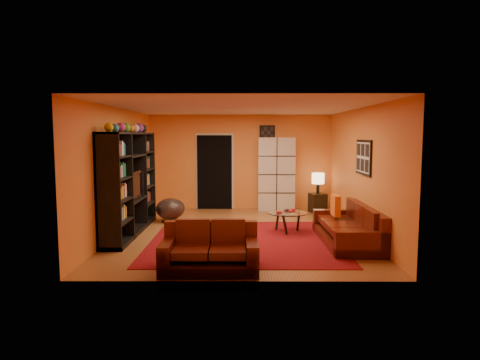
{
  "coord_description": "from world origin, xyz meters",
  "views": [
    {
      "loc": [
        0.05,
        -8.81,
        2.04
      ],
      "look_at": [
        0.02,
        0.1,
        1.11
      ],
      "focal_mm": 32.0,
      "sensor_mm": 36.0,
      "label": 1
    }
  ],
  "objects_px": {
    "entertainment_unit": "(130,183)",
    "storage_cabinet": "(276,174)",
    "bowl_chair": "(170,209)",
    "tv": "(132,185)",
    "loveseat": "(210,250)",
    "coffee_table": "(287,215)",
    "sofa": "(352,228)",
    "table_lamp": "(318,179)",
    "side_table": "(318,203)"
  },
  "relations": [
    {
      "from": "tv",
      "to": "table_lamp",
      "type": "relative_size",
      "value": 1.84
    },
    {
      "from": "bowl_chair",
      "to": "side_table",
      "type": "relative_size",
      "value": 1.36
    },
    {
      "from": "entertainment_unit",
      "to": "tv",
      "type": "xyz_separation_m",
      "value": [
        0.05,
        -0.03,
        -0.04
      ]
    },
    {
      "from": "sofa",
      "to": "side_table",
      "type": "relative_size",
      "value": 4.5
    },
    {
      "from": "tv",
      "to": "sofa",
      "type": "height_order",
      "value": "tv"
    },
    {
      "from": "entertainment_unit",
      "to": "table_lamp",
      "type": "xyz_separation_m",
      "value": [
        4.35,
        2.44,
        -0.16
      ]
    },
    {
      "from": "entertainment_unit",
      "to": "coffee_table",
      "type": "bearing_deg",
      "value": 0.9
    },
    {
      "from": "table_lamp",
      "to": "bowl_chair",
      "type": "bearing_deg",
      "value": -161.19
    },
    {
      "from": "coffee_table",
      "to": "storage_cabinet",
      "type": "height_order",
      "value": "storage_cabinet"
    },
    {
      "from": "sofa",
      "to": "bowl_chair",
      "type": "xyz_separation_m",
      "value": [
        -3.78,
        2.01,
        0.01
      ]
    },
    {
      "from": "loveseat",
      "to": "bowl_chair",
      "type": "relative_size",
      "value": 2.16
    },
    {
      "from": "sofa",
      "to": "bowl_chair",
      "type": "distance_m",
      "value": 4.28
    },
    {
      "from": "side_table",
      "to": "table_lamp",
      "type": "bearing_deg",
      "value": -90.0
    },
    {
      "from": "coffee_table",
      "to": "sofa",
      "type": "bearing_deg",
      "value": -38.12
    },
    {
      "from": "entertainment_unit",
      "to": "storage_cabinet",
      "type": "bearing_deg",
      "value": 40.61
    },
    {
      "from": "sofa",
      "to": "table_lamp",
      "type": "height_order",
      "value": "table_lamp"
    },
    {
      "from": "side_table",
      "to": "storage_cabinet",
      "type": "bearing_deg",
      "value": 161.54
    },
    {
      "from": "sofa",
      "to": "storage_cabinet",
      "type": "height_order",
      "value": "storage_cabinet"
    },
    {
      "from": "loveseat",
      "to": "bowl_chair",
      "type": "distance_m",
      "value": 3.79
    },
    {
      "from": "tv",
      "to": "table_lamp",
      "type": "xyz_separation_m",
      "value": [
        4.3,
        2.47,
        -0.12
      ]
    },
    {
      "from": "entertainment_unit",
      "to": "sofa",
      "type": "xyz_separation_m",
      "value": [
        4.41,
        -0.84,
        -0.77
      ]
    },
    {
      "from": "entertainment_unit",
      "to": "tv",
      "type": "bearing_deg",
      "value": -33.33
    },
    {
      "from": "coffee_table",
      "to": "bowl_chair",
      "type": "distance_m",
      "value": 2.87
    },
    {
      "from": "bowl_chair",
      "to": "table_lamp",
      "type": "xyz_separation_m",
      "value": [
        3.71,
        1.26,
        0.59
      ]
    },
    {
      "from": "tv",
      "to": "storage_cabinet",
      "type": "bearing_deg",
      "value": -48.62
    },
    {
      "from": "entertainment_unit",
      "to": "loveseat",
      "type": "relative_size",
      "value": 2.04
    },
    {
      "from": "side_table",
      "to": "entertainment_unit",
      "type": "bearing_deg",
      "value": -150.71
    },
    {
      "from": "tv",
      "to": "coffee_table",
      "type": "height_order",
      "value": "tv"
    },
    {
      "from": "storage_cabinet",
      "to": "bowl_chair",
      "type": "bearing_deg",
      "value": -149.15
    },
    {
      "from": "bowl_chair",
      "to": "table_lamp",
      "type": "relative_size",
      "value": 1.25
    },
    {
      "from": "tv",
      "to": "side_table",
      "type": "bearing_deg",
      "value": -60.09
    },
    {
      "from": "table_lamp",
      "to": "storage_cabinet",
      "type": "bearing_deg",
      "value": 161.54
    },
    {
      "from": "entertainment_unit",
      "to": "bowl_chair",
      "type": "distance_m",
      "value": 1.53
    },
    {
      "from": "sofa",
      "to": "table_lamp",
      "type": "xyz_separation_m",
      "value": [
        -0.07,
        3.28,
        0.61
      ]
    },
    {
      "from": "sofa",
      "to": "side_table",
      "type": "height_order",
      "value": "sofa"
    },
    {
      "from": "entertainment_unit",
      "to": "sofa",
      "type": "distance_m",
      "value": 4.56
    },
    {
      "from": "sofa",
      "to": "table_lamp",
      "type": "bearing_deg",
      "value": 90.93
    },
    {
      "from": "storage_cabinet",
      "to": "sofa",
      "type": "bearing_deg",
      "value": -73.36
    },
    {
      "from": "tv",
      "to": "loveseat",
      "type": "xyz_separation_m",
      "value": [
        1.79,
        -2.39,
        -0.72
      ]
    },
    {
      "from": "tv",
      "to": "coffee_table",
      "type": "bearing_deg",
      "value": -88.5
    },
    {
      "from": "side_table",
      "to": "sofa",
      "type": "bearing_deg",
      "value": -88.84
    },
    {
      "from": "sofa",
      "to": "loveseat",
      "type": "bearing_deg",
      "value": -148.65
    },
    {
      "from": "loveseat",
      "to": "side_table",
      "type": "bearing_deg",
      "value": -27.81
    },
    {
      "from": "tv",
      "to": "loveseat",
      "type": "relative_size",
      "value": 0.68
    },
    {
      "from": "entertainment_unit",
      "to": "coffee_table",
      "type": "height_order",
      "value": "entertainment_unit"
    },
    {
      "from": "loveseat",
      "to": "entertainment_unit",
      "type": "bearing_deg",
      "value": 36.78
    },
    {
      "from": "coffee_table",
      "to": "loveseat",
      "type": "bearing_deg",
      "value": -120.16
    },
    {
      "from": "table_lamp",
      "to": "side_table",
      "type": "bearing_deg",
      "value": 90.0
    },
    {
      "from": "sofa",
      "to": "tv",
      "type": "bearing_deg",
      "value": 169.31
    },
    {
      "from": "side_table",
      "to": "table_lamp",
      "type": "distance_m",
      "value": 0.64
    }
  ]
}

